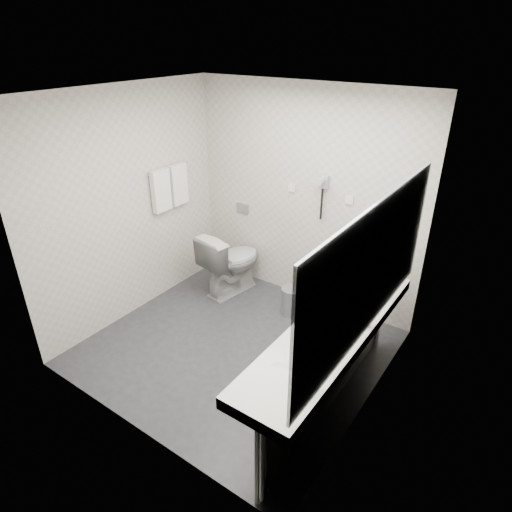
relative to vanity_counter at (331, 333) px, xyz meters
The scene contains 31 objects.
floor 1.39m from the vanity_counter, 169.92° to the left, with size 2.80×2.80×0.00m, color #28282D.
ceiling 2.05m from the vanity_counter, 169.92° to the left, with size 2.80×2.80×0.00m, color silver.
wall_back 1.93m from the vanity_counter, 126.87° to the left, with size 2.80×2.80×0.00m, color beige.
wall_front 1.64m from the vanity_counter, 135.64° to the right, with size 2.80×2.80×0.00m, color beige.
wall_left 2.57m from the vanity_counter, behind, with size 2.60×2.60×0.00m, color beige.
wall_right 0.56m from the vanity_counter, 36.03° to the left, with size 2.60×2.60×0.00m, color beige.
vanity_counter is the anchor object (origin of this frame).
vanity_panel 0.43m from the vanity_counter, ahead, with size 0.03×2.15×0.75m, color gray.
vanity_post_near 1.12m from the vanity_counter, 86.97° to the right, with size 0.06×0.06×0.75m, color silver.
vanity_post_far 1.12m from the vanity_counter, 86.97° to the left, with size 0.06×0.06×0.75m, color silver.
mirror 0.70m from the vanity_counter, ahead, with size 0.02×2.20×1.05m, color #B2BCC6.
basin_near 0.65m from the vanity_counter, 90.00° to the right, with size 0.40×0.31×0.05m, color silver.
basin_far 0.65m from the vanity_counter, 90.00° to the left, with size 0.40×0.31×0.05m, color silver.
faucet_near 0.69m from the vanity_counter, 73.30° to the right, with size 0.04×0.04×0.15m, color silver.
faucet_far 0.69m from the vanity_counter, 73.30° to the left, with size 0.04×0.04×0.15m, color silver.
soap_bottle_a 0.10m from the vanity_counter, 55.70° to the right, with size 0.04×0.04×0.09m, color white.
soap_bottle_c 0.20m from the vanity_counter, ahead, with size 0.05×0.05×0.12m, color white.
glass_left 0.30m from the vanity_counter, 38.41° to the left, with size 0.05×0.05×0.10m, color silver.
glass_right 0.39m from the vanity_counter, 71.06° to the left, with size 0.06×0.06×0.12m, color silver.
toilet 2.18m from the vanity_counter, 149.89° to the left, with size 0.45×0.80×0.81m, color silver.
flush_plate 2.48m from the vanity_counter, 143.06° to the left, with size 0.18×0.02×0.12m, color #B2B5BA.
pedal_bin 1.58m from the vanity_counter, 132.77° to the left, with size 0.23×0.23×0.32m, color #B2B5BA.
bin_lid 1.52m from the vanity_counter, 132.77° to the left, with size 0.23×0.23×0.01m, color #B2B5BA.
towel_rail 2.69m from the vanity_counter, 163.14° to the left, with size 0.02×0.02×0.62m, color silver.
towel_near 2.59m from the vanity_counter, 166.10° to the left, with size 0.07×0.24×0.48m, color white.
towel_far 2.67m from the vanity_counter, 160.15° to the left, with size 0.07×0.24×0.48m, color white.
dryer_cradle 1.85m from the vanity_counter, 120.76° to the left, with size 0.10×0.04×0.14m, color #9B9BA0.
dryer_barrel 1.81m from the vanity_counter, 122.01° to the left, with size 0.08×0.08×0.14m, color #9B9BA0.
dryer_cord 1.76m from the vanity_counter, 121.02° to the left, with size 0.02×0.02×0.35m, color black.
switch_plate_a 2.04m from the vanity_counter, 130.59° to the left, with size 0.09×0.02×0.09m, color silver.
switch_plate_b 1.69m from the vanity_counter, 111.13° to the left, with size 0.09×0.02×0.09m, color silver.
Camera 1 is at (2.26, -2.86, 2.94)m, focal length 30.85 mm.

